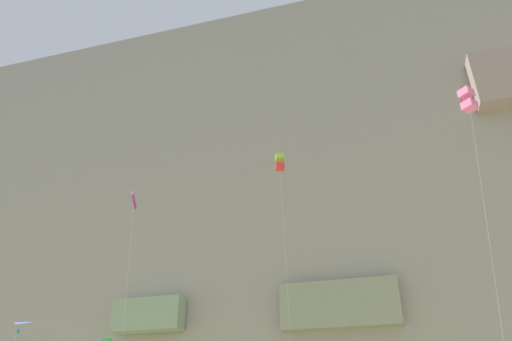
{
  "coord_description": "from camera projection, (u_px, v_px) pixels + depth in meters",
  "views": [
    {
      "loc": [
        6.27,
        -7.89,
        1.88
      ],
      "look_at": [
        -1.71,
        20.55,
        18.5
      ],
      "focal_mm": 33.68,
      "sensor_mm": 36.0,
      "label": 1
    }
  ],
  "objects": [
    {
      "name": "kite_diamond_low_center",
      "position": [
        133.0,
        209.0,
        43.73
      ],
      "size": [
        2.32,
        2.46,
        22.03
      ],
      "color": "#CC3399",
      "rests_on": "ground"
    },
    {
      "name": "kite_box_far_left",
      "position": [
        280.0,
        163.0,
        50.67
      ],
      "size": [
        1.93,
        3.3,
        28.41
      ],
      "color": "#8CCC33",
      "rests_on": "ground"
    },
    {
      "name": "cliff_face",
      "position": [
        341.0,
        210.0,
        81.65
      ],
      "size": [
        180.0,
        31.87,
        72.06
      ],
      "color": "gray",
      "rests_on": "ground"
    },
    {
      "name": "kite_box_front_field",
      "position": [
        468.0,
        100.0,
        38.02
      ],
      "size": [
        3.47,
        3.36,
        26.39
      ],
      "color": "pink",
      "rests_on": "ground"
    },
    {
      "name": "kite_delta_upper_mid",
      "position": [
        14.0,
        334.0,
        33.05
      ],
      "size": [
        2.67,
        5.07,
        8.71
      ],
      "color": "blue",
      "rests_on": "ground"
    }
  ]
}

